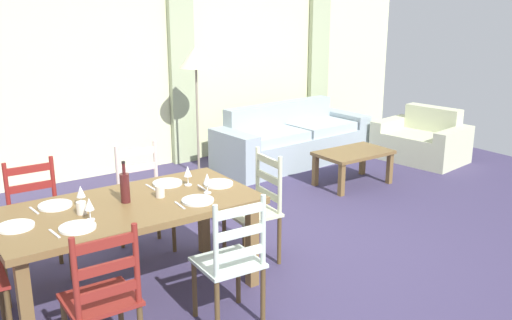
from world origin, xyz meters
name	(u,v)px	position (x,y,z in m)	size (l,w,h in m)	color
ground_plane	(274,260)	(0.00, 0.00, -0.01)	(9.60, 9.60, 0.02)	#3D3557
wall_far	(120,67)	(0.00, 3.30, 1.35)	(9.60, 0.16, 2.70)	beige
curtain_panel_left	(183,83)	(0.81, 3.16, 1.10)	(0.35, 0.08, 2.20)	#A7B489
curtain_panel_right	(318,70)	(3.21, 3.16, 1.10)	(0.35, 0.08, 2.20)	#A7B489
dining_table	(128,215)	(-1.27, 0.10, 0.66)	(1.90, 0.96, 0.75)	brown
dining_chair_near_left	(103,299)	(-1.75, -0.64, 0.48)	(0.43, 0.41, 0.96)	maroon
dining_chair_near_right	(232,261)	(-0.85, -0.66, 0.48)	(0.44, 0.42, 0.96)	silver
dining_chair_far_left	(38,220)	(-1.74, 0.86, 0.48)	(0.43, 0.41, 0.96)	maroon
dining_chair_far_right	(144,198)	(-0.82, 0.86, 0.48)	(0.43, 0.41, 0.96)	beige
dining_chair_head_east	(257,208)	(-0.12, 0.08, 0.48)	(0.43, 0.45, 0.96)	beige
dinner_plate_near_left	(78,227)	(-1.72, -0.15, 0.76)	(0.24, 0.24, 0.02)	white
fork_near_left	(54,234)	(-1.87, -0.15, 0.75)	(0.02, 0.17, 0.01)	silver
dinner_plate_near_right	(198,200)	(-0.82, -0.15, 0.76)	(0.24, 0.24, 0.02)	white
fork_near_right	(180,205)	(-0.97, -0.15, 0.75)	(0.02, 0.17, 0.01)	silver
dinner_plate_far_left	(55,205)	(-1.72, 0.35, 0.76)	(0.24, 0.24, 0.02)	white
fork_far_left	(34,210)	(-1.87, 0.35, 0.75)	(0.02, 0.17, 0.01)	silver
dinner_plate_far_right	(168,183)	(-0.82, 0.35, 0.76)	(0.24, 0.24, 0.02)	white
fork_far_right	(151,187)	(-0.97, 0.35, 0.75)	(0.02, 0.17, 0.01)	silver
dinner_plate_head_west	(16,227)	(-2.05, 0.10, 0.76)	(0.24, 0.24, 0.02)	white
dinner_plate_head_east	(218,184)	(-0.49, 0.10, 0.76)	(0.24, 0.24, 0.02)	white
fork_head_east	(202,188)	(-0.64, 0.10, 0.75)	(0.02, 0.17, 0.01)	silver
wine_bottle	(125,187)	(-1.26, 0.15, 0.87)	(0.07, 0.07, 0.32)	#471919
wine_glass_near_left	(89,205)	(-1.60, -0.05, 0.86)	(0.06, 0.06, 0.16)	white
wine_glass_near_right	(207,179)	(-0.66, -0.02, 0.86)	(0.06, 0.06, 0.16)	white
wine_glass_far_left	(81,192)	(-1.56, 0.24, 0.86)	(0.06, 0.06, 0.16)	white
wine_glass_far_right	(188,172)	(-0.69, 0.23, 0.86)	(0.06, 0.06, 0.16)	white
coffee_cup_primary	(160,191)	(-1.00, 0.10, 0.80)	(0.07, 0.07, 0.09)	beige
coffee_cup_secondary	(81,208)	(-1.61, 0.10, 0.80)	(0.07, 0.07, 0.09)	beige
couch	(290,141)	(2.01, 2.32, 0.29)	(2.33, 0.95, 0.80)	#9AA9AF
coffee_table	(353,156)	(2.02, 1.11, 0.36)	(0.90, 0.56, 0.42)	brown
armchair_upholstered	(423,142)	(3.63, 1.37, 0.25)	(0.97, 1.27, 0.72)	beige
standing_lamp	(196,65)	(0.66, 2.51, 1.41)	(0.40, 0.40, 1.64)	#332D28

